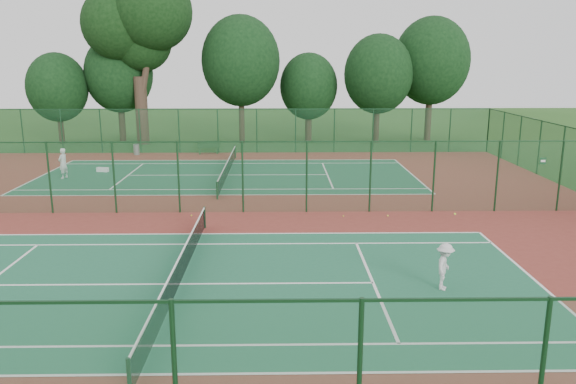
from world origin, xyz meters
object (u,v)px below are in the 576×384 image
(player_near, at_px, (445,267))
(player_far, at_px, (63,163))
(kit_bag, at_px, (103,170))
(big_tree, at_px, (138,23))
(trash_bin, at_px, (136,150))
(bench, at_px, (208,147))

(player_near, relative_size, player_far, 0.82)
(player_near, distance_m, kit_bag, 26.06)
(kit_bag, bearing_deg, big_tree, 104.12)
(player_far, height_order, kit_bag, player_far)
(trash_bin, bearing_deg, kit_bag, -94.68)
(big_tree, bearing_deg, bench, -42.08)
(kit_bag, bearing_deg, bench, 62.69)
(bench, relative_size, big_tree, 0.12)
(player_near, xyz_separation_m, kit_bag, (-16.97, 19.77, -0.64))
(bench, height_order, big_tree, big_tree)
(player_far, relative_size, kit_bag, 2.46)
(player_far, bearing_deg, kit_bag, 159.12)
(player_near, xyz_separation_m, player_far, (-18.75, 17.75, 0.17))
(trash_bin, height_order, big_tree, big_tree)
(kit_bag, xyz_separation_m, big_tree, (-0.15, 12.79, 10.11))
(player_near, height_order, trash_bin, player_near)
(trash_bin, distance_m, big_tree, 11.52)
(player_far, height_order, big_tree, big_tree)
(player_far, distance_m, kit_bag, 2.82)
(player_near, bearing_deg, bench, 46.64)
(player_far, distance_m, trash_bin, 9.19)
(bench, distance_m, kit_bag, 9.40)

